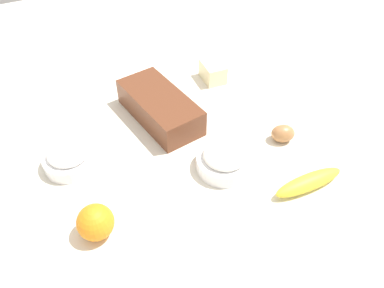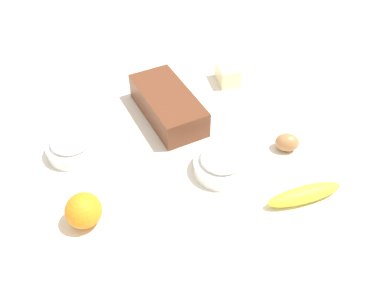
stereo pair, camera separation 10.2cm
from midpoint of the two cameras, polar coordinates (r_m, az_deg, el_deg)
ground_plane at (r=1.06m, az=-2.77°, el=-2.09°), size 2.40×2.40×0.02m
loaf_pan at (r=1.15m, az=-7.25°, el=5.28°), size 0.30×0.18×0.08m
flour_bowl at (r=1.00m, az=1.80°, el=-2.41°), size 0.14×0.14×0.07m
sugar_bowl at (r=1.07m, az=-20.01°, el=-1.93°), size 0.14×0.14×0.06m
banana at (r=0.99m, az=13.75°, el=-5.55°), size 0.04×0.19×0.04m
orange_fruit at (r=0.90m, az=-17.07°, el=-10.96°), size 0.08×0.08×0.08m
butter_block at (r=1.31m, az=0.76°, el=10.34°), size 0.09×0.07×0.06m
egg_near_butter at (r=1.09m, az=10.45°, el=1.38°), size 0.07×0.08×0.05m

